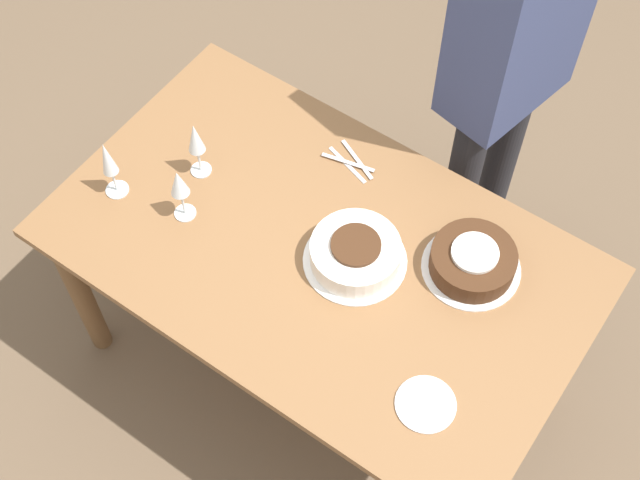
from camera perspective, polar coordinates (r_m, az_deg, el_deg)
ground_plane at (r=3.21m, az=-0.00°, el=-7.77°), size 12.00×12.00×0.00m
dining_table at (r=2.64m, az=-0.00°, el=-1.88°), size 1.54×0.92×0.76m
cake_center_white at (r=2.49m, az=2.28°, el=-0.87°), size 0.30×0.30×0.09m
cake_front_chocolate at (r=2.51m, az=9.75°, el=-1.34°), size 0.28×0.28×0.09m
wine_glass_near at (r=2.61m, az=-13.42°, el=4.94°), size 0.07×0.07×0.22m
wine_glass_far at (r=2.61m, az=-7.96°, el=6.34°), size 0.06×0.06×0.21m
wine_glass_extra at (r=2.53m, az=-9.01°, el=3.49°), size 0.06×0.06×0.20m
dessert_plate_left at (r=2.34m, az=6.78°, el=-10.40°), size 0.16×0.16×0.01m
fork_pile at (r=2.72m, az=1.99°, el=5.00°), size 0.18×0.10×0.01m
person_cutting at (r=2.67m, az=12.32°, el=12.16°), size 0.29×0.44×1.75m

